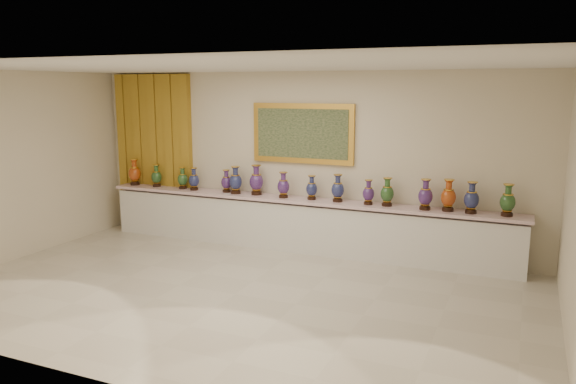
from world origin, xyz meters
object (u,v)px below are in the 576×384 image
Objects in this scene: counter at (299,225)px; vase_2 at (183,179)px; vase_0 at (135,173)px; vase_1 at (156,177)px.

counter is 18.27× the size of vase_2.
vase_0 reaches higher than vase_1.
counter is at bearing -0.04° from vase_1.
counter is at bearing 0.10° from vase_2.
vase_2 is (-2.30, -0.00, 0.64)m from counter.
vase_2 is at bearing 0.56° from vase_0.
vase_1 reaches higher than counter.
vase_1 is (-2.89, 0.00, 0.65)m from counter.
counter is 2.96m from vase_1.
vase_0 is 1.07m from vase_2.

